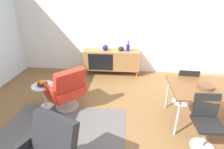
% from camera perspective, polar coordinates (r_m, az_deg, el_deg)
% --- Properties ---
extents(ground_plane, '(8.32, 8.32, 0.00)m').
position_cam_1_polar(ground_plane, '(3.28, 2.53, -16.76)').
color(ground_plane, brown).
extents(wall_back, '(6.80, 0.12, 2.80)m').
position_cam_1_polar(wall_back, '(5.11, 4.23, 16.09)').
color(wall_back, white).
rests_on(wall_back, ground_plane).
extents(sideboard, '(1.60, 0.45, 0.72)m').
position_cam_1_polar(sideboard, '(5.08, -0.12, 4.88)').
color(sideboard, olive).
rests_on(sideboard, ground_plane).
extents(vase_cobalt, '(0.10, 0.10, 0.30)m').
position_cam_1_polar(vase_cobalt, '(4.94, 5.31, 8.88)').
color(vase_cobalt, navy).
rests_on(vase_cobalt, sideboard).
extents(vase_sculptural_dark, '(0.16, 0.16, 0.16)m').
position_cam_1_polar(vase_sculptural_dark, '(4.98, -2.23, 8.85)').
color(vase_sculptural_dark, navy).
rests_on(vase_sculptural_dark, sideboard).
extents(vase_ceramic_small, '(0.17, 0.17, 0.13)m').
position_cam_1_polar(vase_ceramic_small, '(4.95, 3.02, 8.53)').
color(vase_ceramic_small, black).
rests_on(vase_ceramic_small, sideboard).
extents(dining_table, '(1.60, 0.90, 0.74)m').
position_cam_1_polar(dining_table, '(3.49, 31.49, -4.27)').
color(dining_table, brown).
rests_on(dining_table, ground_plane).
extents(wooden_bowl_on_table, '(0.26, 0.26, 0.06)m').
position_cam_1_polar(wooden_bowl_on_table, '(3.32, 28.55, -3.55)').
color(wooden_bowl_on_table, brown).
rests_on(wooden_bowl_on_table, dining_table).
extents(dining_chair_front_left, '(0.41, 0.44, 0.86)m').
position_cam_1_polar(dining_chair_front_left, '(3.03, 28.76, -13.16)').
color(dining_chair_front_left, black).
rests_on(dining_chair_front_left, ground_plane).
extents(dining_chair_back_left, '(0.42, 0.44, 0.86)m').
position_cam_1_polar(dining_chair_back_left, '(3.91, 22.83, -3.21)').
color(dining_chair_back_left, black).
rests_on(dining_chair_back_left, ground_plane).
extents(lounge_chair_red, '(0.91, 0.91, 0.95)m').
position_cam_1_polar(lounge_chair_red, '(3.60, -14.73, -4.43)').
color(lounge_chair_red, red).
rests_on(lounge_chair_red, ground_plane).
extents(side_table_round, '(0.44, 0.44, 0.52)m').
position_cam_1_polar(side_table_round, '(3.85, -21.45, -5.89)').
color(side_table_round, white).
rests_on(side_table_round, ground_plane).
extents(fruit_bowl, '(0.20, 0.20, 0.11)m').
position_cam_1_polar(fruit_bowl, '(3.74, -22.01, -2.69)').
color(fruit_bowl, '#262628').
rests_on(fruit_bowl, side_table_round).
extents(area_rug, '(2.20, 1.70, 0.01)m').
position_cam_1_polar(area_rug, '(3.22, -16.72, -19.05)').
color(area_rug, '#595654').
rests_on(area_rug, ground_plane).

